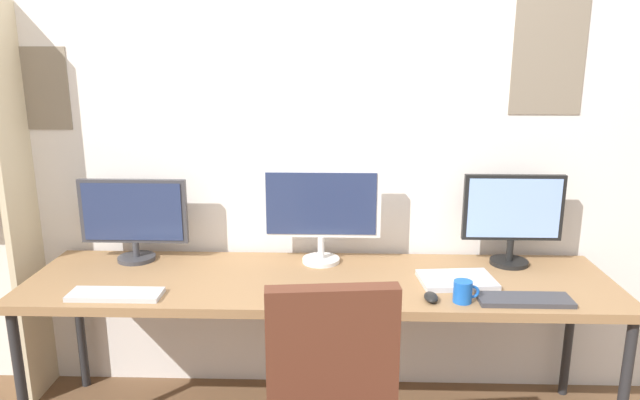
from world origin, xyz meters
name	(u,v)px	position (x,y,z in m)	size (l,w,h in m)	color
wall_back	(322,140)	(0.00, 1.02, 1.30)	(5.01, 0.11, 2.60)	silver
desk	(320,288)	(0.00, 0.60, 0.69)	(2.61, 0.68, 0.74)	#936D47
monitor_left	(134,217)	(-0.90, 0.81, 0.96)	(0.52, 0.18, 0.40)	#38383D
monitor_center	(321,209)	(0.00, 0.81, 1.01)	(0.56, 0.18, 0.46)	silver
monitor_right	(513,215)	(0.90, 0.81, 0.99)	(0.46, 0.18, 0.44)	black
keyboard_left	(116,294)	(-0.84, 0.37, 0.75)	(0.38, 0.13, 0.02)	silver
keyboard_center	(318,297)	(0.00, 0.37, 0.75)	(0.36, 0.13, 0.02)	silver
keyboard_right	(525,300)	(0.84, 0.37, 0.75)	(0.37, 0.13, 0.02)	#38383D
computer_mouse	(431,297)	(0.46, 0.37, 0.76)	(0.06, 0.10, 0.03)	black
laptop_closed	(457,280)	(0.60, 0.57, 0.75)	(0.32, 0.22, 0.02)	silver
coffee_mug	(463,292)	(0.59, 0.36, 0.79)	(0.11, 0.08, 0.09)	blue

